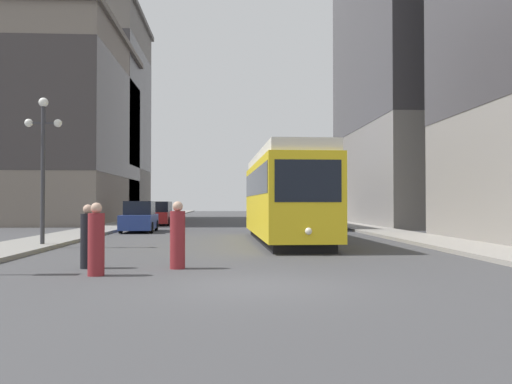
% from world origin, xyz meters
% --- Properties ---
extents(ground_plane, '(200.00, 200.00, 0.00)m').
position_xyz_m(ground_plane, '(0.00, 0.00, 0.00)').
color(ground_plane, '#424244').
extents(sidewalk_left, '(2.69, 120.00, 0.15)m').
position_xyz_m(sidewalk_left, '(-8.37, 40.00, 0.07)').
color(sidewalk_left, gray).
rests_on(sidewalk_left, ground).
extents(sidewalk_right, '(2.69, 120.00, 0.15)m').
position_xyz_m(sidewalk_right, '(8.37, 40.00, 0.07)').
color(sidewalk_right, gray).
rests_on(sidewalk_right, ground).
extents(streetcar, '(2.87, 12.34, 3.89)m').
position_xyz_m(streetcar, '(1.94, 12.33, 2.10)').
color(streetcar, black).
rests_on(streetcar, ground).
extents(transit_bus, '(2.60, 11.30, 3.45)m').
position_xyz_m(transit_bus, '(5.03, 25.95, 1.95)').
color(transit_bus, black).
rests_on(transit_bus, ground).
extents(parked_car_left_near, '(1.97, 4.59, 1.82)m').
position_xyz_m(parked_car_left_near, '(-5.72, 30.67, 0.84)').
color(parked_car_left_near, black).
rests_on(parked_car_left_near, ground).
extents(parked_car_left_mid, '(2.00, 4.72, 1.82)m').
position_xyz_m(parked_car_left_mid, '(-5.72, 20.97, 0.84)').
color(parked_car_left_mid, black).
rests_on(parked_car_left_mid, ground).
extents(pedestrian_crossing_near, '(0.39, 0.39, 1.73)m').
position_xyz_m(pedestrian_crossing_near, '(-3.68, 1.79, 0.80)').
color(pedestrian_crossing_near, maroon).
rests_on(pedestrian_crossing_near, ground).
extents(pedestrian_crossing_far, '(0.39, 0.39, 1.76)m').
position_xyz_m(pedestrian_crossing_far, '(-1.88, 3.04, 0.82)').
color(pedestrian_crossing_far, maroon).
rests_on(pedestrian_crossing_far, ground).
extents(pedestrian_on_sidewalk, '(0.38, 0.38, 1.68)m').
position_xyz_m(pedestrian_on_sidewalk, '(-4.25, 3.25, 0.78)').
color(pedestrian_on_sidewalk, black).
rests_on(pedestrian_on_sidewalk, ground).
extents(lamp_post_left_near, '(1.41, 0.36, 5.61)m').
position_xyz_m(lamp_post_left_near, '(-7.62, 9.84, 3.83)').
color(lamp_post_left_near, '#333338').
rests_on(lamp_post_left_near, sidewalk_left).
extents(building_left_corner, '(11.86, 19.66, 16.49)m').
position_xyz_m(building_left_corner, '(-15.34, 36.51, 8.46)').
color(building_left_corner, slate).
rests_on(building_left_corner, ground).
extents(building_left_midblock, '(11.89, 15.23, 21.98)m').
position_xyz_m(building_left_midblock, '(-15.36, 47.18, 11.31)').
color(building_left_midblock, slate).
rests_on(building_left_midblock, ground).
extents(building_right_corner, '(12.24, 18.93, 30.45)m').
position_xyz_m(building_right_corner, '(15.53, 30.55, 15.70)').
color(building_right_corner, gray).
rests_on(building_right_corner, ground).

